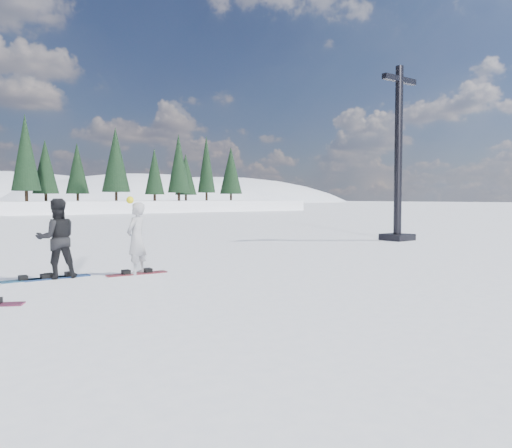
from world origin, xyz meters
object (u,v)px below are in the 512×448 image
(snowboarder_woman, at_px, (137,238))
(snowboard_loose_c, at_px, (36,279))
(lift_tower, at_px, (398,170))
(snowboarder_man, at_px, (57,239))

(snowboarder_woman, xyz_separation_m, snowboard_loose_c, (-2.25, 0.50, -0.89))
(snowboarder_woman, bearing_deg, lift_tower, 154.25)
(snowboarder_woman, height_order, snowboard_loose_c, snowboarder_woman)
(lift_tower, bearing_deg, snowboarder_woman, -169.90)
(lift_tower, xyz_separation_m, snowboarder_woman, (-13.36, -2.96, -2.24))
(lift_tower, height_order, snowboarder_man, lift_tower)
(snowboarder_woman, bearing_deg, snowboard_loose_c, -50.77)
(lift_tower, xyz_separation_m, snowboard_loose_c, (-15.61, -2.46, -3.13))
(snowboarder_woman, distance_m, snowboarder_man, 1.85)
(snowboarder_man, relative_size, snowboard_loose_c, 1.26)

